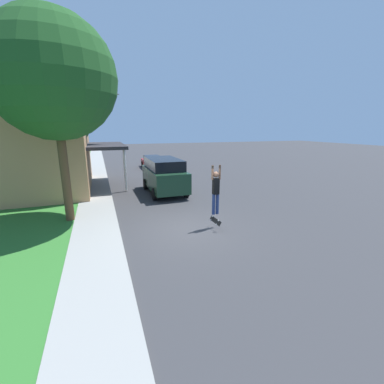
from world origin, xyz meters
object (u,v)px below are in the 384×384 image
at_px(lawn_tree_far, 63,123).
at_px(skateboarder, 216,189).
at_px(skateboard, 215,221).
at_px(car_down_street, 153,162).
at_px(suv_parked, 164,175).
at_px(lawn_tree_near, 53,78).

xyz_separation_m(lawn_tree_far, skateboarder, (6.44, -10.44, -2.75)).
height_order(skateboarder, skateboard, skateboarder).
height_order(lawn_tree_far, skateboarder, lawn_tree_far).
bearing_deg(car_down_street, suv_parked, -97.45).
relative_size(lawn_tree_near, skateboard, 10.60).
bearing_deg(skateboard, car_down_street, 86.96).
bearing_deg(lawn_tree_far, lawn_tree_near, -85.22).
xyz_separation_m(lawn_tree_far, car_down_street, (7.26, 6.61, -3.77)).
relative_size(lawn_tree_far, skateboard, 7.66).
height_order(lawn_tree_far, car_down_street, lawn_tree_far).
bearing_deg(lawn_tree_near, skateboard, -28.16).
xyz_separation_m(suv_parked, skateboard, (0.47, -6.70, -0.81)).
bearing_deg(car_down_street, skateboarder, -92.74).
xyz_separation_m(skateboarder, skateboard, (-0.10, -0.23, -1.28)).
relative_size(skateboarder, skateboard, 2.60).
bearing_deg(car_down_street, lawn_tree_far, -137.66).
xyz_separation_m(suv_parked, skateboarder, (0.57, -6.48, 0.47)).
height_order(lawn_tree_near, skateboarder, lawn_tree_near).
bearing_deg(lawn_tree_near, lawn_tree_far, 94.78).
xyz_separation_m(lawn_tree_near, skateboarder, (5.80, -2.82, -4.34)).
height_order(lawn_tree_far, suv_parked, lawn_tree_far).
relative_size(lawn_tree_near, suv_parked, 1.80).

